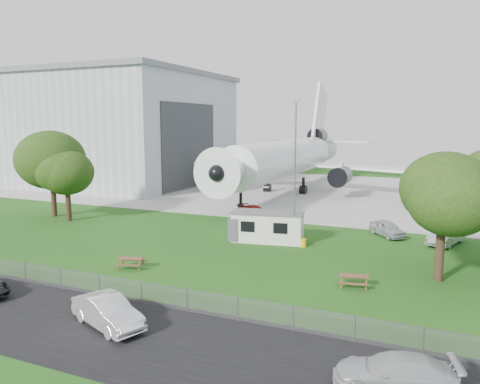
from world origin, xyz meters
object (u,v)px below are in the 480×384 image
at_px(picnic_east, 353,287).
at_px(car_centre_sedan, 108,312).
at_px(airliner, 287,157).
at_px(picnic_west, 131,268).
at_px(site_cabin, 268,227).
at_px(hangar, 95,128).

height_order(picnic_east, car_centre_sedan, car_centre_sedan).
bearing_deg(airliner, picnic_west, -87.95).
height_order(airliner, picnic_west, airliner).
height_order(site_cabin, picnic_east, site_cabin).
height_order(picnic_west, picnic_east, same).
bearing_deg(picnic_east, hangar, 132.32).
height_order(hangar, picnic_west, hangar).
distance_m(hangar, car_centre_sedan, 65.04).
distance_m(site_cabin, car_centre_sedan, 19.56).
bearing_deg(car_centre_sedan, picnic_east, -22.31).
xyz_separation_m(site_cabin, picnic_west, (-6.22, -11.12, -1.31)).
bearing_deg(picnic_west, picnic_east, -6.62).
xyz_separation_m(airliner, car_centre_sedan, (6.25, -48.57, -4.49)).
height_order(picnic_west, car_centre_sedan, car_centre_sedan).
relative_size(picnic_east, car_centre_sedan, 0.38).
height_order(hangar, airliner, hangar).
xyz_separation_m(hangar, picnic_east, (52.57, -37.87, -9.41)).
distance_m(airliner, site_cabin, 30.32).
relative_size(hangar, picnic_east, 23.89).
distance_m(hangar, picnic_east, 65.47).
bearing_deg(site_cabin, picnic_west, -119.24).
bearing_deg(site_cabin, airliner, 104.76).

